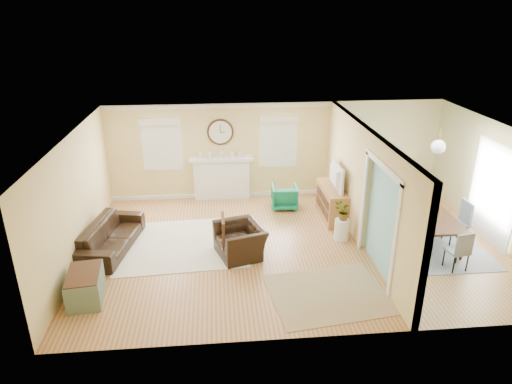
# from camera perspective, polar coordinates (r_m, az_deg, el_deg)

# --- Properties ---
(floor) EXTENTS (9.00, 9.00, 0.00)m
(floor) POSITION_cam_1_polar(r_m,az_deg,el_deg) (10.21, 4.66, -6.73)
(floor) COLOR #9A5C2E
(floor) RESTS_ON ground
(wall_back) EXTENTS (9.00, 0.02, 2.60)m
(wall_back) POSITION_cam_1_polar(r_m,az_deg,el_deg) (12.44, 2.54, 5.26)
(wall_back) COLOR #D1BD7A
(wall_back) RESTS_ON ground
(wall_front) EXTENTS (9.00, 0.02, 2.60)m
(wall_front) POSITION_cam_1_polar(r_m,az_deg,el_deg) (7.03, 9.12, -9.22)
(wall_front) COLOR #D1BD7A
(wall_front) RESTS_ON ground
(wall_left) EXTENTS (0.02, 6.00, 2.60)m
(wall_left) POSITION_cam_1_polar(r_m,az_deg,el_deg) (9.93, -21.62, -0.86)
(wall_left) COLOR #D1BD7A
(wall_left) RESTS_ON ground
(wall_right) EXTENTS (0.02, 6.00, 2.60)m
(wall_right) POSITION_cam_1_polar(r_m,az_deg,el_deg) (11.32, 27.96, 0.83)
(wall_right) COLOR #D1BD7A
(wall_right) RESTS_ON ground
(ceiling) EXTENTS (9.00, 6.00, 0.02)m
(ceiling) POSITION_cam_1_polar(r_m,az_deg,el_deg) (9.23, 5.16, 7.53)
(ceiling) COLOR white
(ceiling) RESTS_ON wall_back
(partition) EXTENTS (0.17, 6.00, 2.60)m
(partition) POSITION_cam_1_polar(r_m,az_deg,el_deg) (10.24, 13.00, 1.22)
(partition) COLOR #D1BD7A
(partition) RESTS_ON ground
(fireplace) EXTENTS (1.70, 0.30, 1.17)m
(fireplace) POSITION_cam_1_polar(r_m,az_deg,el_deg) (12.45, -4.30, 1.80)
(fireplace) COLOR white
(fireplace) RESTS_ON ground
(wall_clock) EXTENTS (0.70, 0.07, 0.70)m
(wall_clock) POSITION_cam_1_polar(r_m,az_deg,el_deg) (12.15, -4.48, 7.49)
(wall_clock) COLOR #462918
(wall_clock) RESTS_ON wall_back
(window_left) EXTENTS (1.05, 0.13, 1.42)m
(window_left) POSITION_cam_1_polar(r_m,az_deg,el_deg) (12.27, -11.75, 6.31)
(window_left) COLOR white
(window_left) RESTS_ON wall_back
(window_right) EXTENTS (1.05, 0.13, 1.42)m
(window_right) POSITION_cam_1_polar(r_m,az_deg,el_deg) (12.30, 2.83, 6.79)
(window_right) COLOR white
(window_right) RESTS_ON wall_back
(french_doors) EXTENTS (0.06, 1.70, 2.20)m
(french_doors) POSITION_cam_1_polar(r_m,az_deg,el_deg) (11.36, 27.59, -0.12)
(french_doors) COLOR white
(french_doors) RESTS_ON ground
(pendant) EXTENTS (0.30, 0.30, 0.55)m
(pendant) POSITION_cam_1_polar(r_m,az_deg,el_deg) (10.30, 21.81, 5.26)
(pendant) COLOR gold
(pendant) RESTS_ON ceiling
(rug_cream) EXTENTS (2.91, 2.57, 0.01)m
(rug_cream) POSITION_cam_1_polar(r_m,az_deg,el_deg) (10.37, -9.29, -6.44)
(rug_cream) COLOR beige
(rug_cream) RESTS_ON floor
(rug_jute) EXTENTS (2.33, 2.00, 0.01)m
(rug_jute) POSITION_cam_1_polar(r_m,az_deg,el_deg) (8.72, 9.02, -12.47)
(rug_jute) COLOR tan
(rug_jute) RESTS_ON floor
(rug_grey) EXTENTS (2.23, 2.78, 0.01)m
(rug_grey) POSITION_cam_1_polar(r_m,az_deg,el_deg) (11.04, 20.31, -5.76)
(rug_grey) COLOR gray
(rug_grey) RESTS_ON floor
(sofa) EXTENTS (1.19, 2.24, 0.62)m
(sofa) POSITION_cam_1_polar(r_m,az_deg,el_deg) (10.40, -17.67, -5.27)
(sofa) COLOR black
(sofa) RESTS_ON floor
(eames_chair) EXTENTS (1.17, 1.26, 0.67)m
(eames_chair) POSITION_cam_1_polar(r_m,az_deg,el_deg) (9.69, -1.99, -6.08)
(eames_chair) COLOR black
(eames_chair) RESTS_ON floor
(green_chair) EXTENTS (0.69, 0.71, 0.61)m
(green_chair) POSITION_cam_1_polar(r_m,az_deg,el_deg) (11.94, 3.57, -0.59)
(green_chair) COLOR #0A7A60
(green_chair) RESTS_ON floor
(trunk) EXTENTS (0.69, 1.00, 0.54)m
(trunk) POSITION_cam_1_polar(r_m,az_deg,el_deg) (8.90, -20.55, -10.94)
(trunk) COLOR #5E715B
(trunk) RESTS_ON floor
(credenza) EXTENTS (0.49, 1.44, 0.80)m
(credenza) POSITION_cam_1_polar(r_m,az_deg,el_deg) (11.49, 9.46, -1.29)
(credenza) COLOR #A8793C
(credenza) RESTS_ON floor
(tv) EXTENTS (0.16, 1.07, 0.62)m
(tv) POSITION_cam_1_polar(r_m,az_deg,el_deg) (11.23, 9.59, 2.01)
(tv) COLOR black
(tv) RESTS_ON credenza
(garden_stool) EXTENTS (0.33, 0.33, 0.49)m
(garden_stool) POSITION_cam_1_polar(r_m,az_deg,el_deg) (10.52, 10.66, -4.64)
(garden_stool) COLOR white
(garden_stool) RESTS_ON floor
(potted_plant) EXTENTS (0.42, 0.39, 0.40)m
(potted_plant) POSITION_cam_1_polar(r_m,az_deg,el_deg) (10.33, 10.83, -2.44)
(potted_plant) COLOR #337F33
(potted_plant) RESTS_ON garden_stool
(dining_table) EXTENTS (1.08, 1.91, 0.67)m
(dining_table) POSITION_cam_1_polar(r_m,az_deg,el_deg) (10.90, 20.53, -4.23)
(dining_table) COLOR #462918
(dining_table) RESTS_ON floor
(dining_chair_n) EXTENTS (0.53, 0.53, 0.96)m
(dining_chair_n) POSITION_cam_1_polar(r_m,az_deg,el_deg) (11.67, 19.06, -1.02)
(dining_chair_n) COLOR gray
(dining_chair_n) RESTS_ON floor
(dining_chair_s) EXTENTS (0.44, 0.44, 0.87)m
(dining_chair_s) POSITION_cam_1_polar(r_m,az_deg,el_deg) (9.95, 23.92, -6.25)
(dining_chair_s) COLOR gray
(dining_chair_s) RESTS_ON floor
(dining_chair_w) EXTENTS (0.51, 0.51, 0.93)m
(dining_chair_w) POSITION_cam_1_polar(r_m,az_deg,el_deg) (10.62, 17.39, -3.23)
(dining_chair_w) COLOR white
(dining_chair_w) RESTS_ON floor
(dining_chair_e) EXTENTS (0.44, 0.44, 0.99)m
(dining_chair_e) POSITION_cam_1_polar(r_m,az_deg,el_deg) (11.00, 23.83, -3.07)
(dining_chair_e) COLOR gray
(dining_chair_e) RESTS_ON floor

